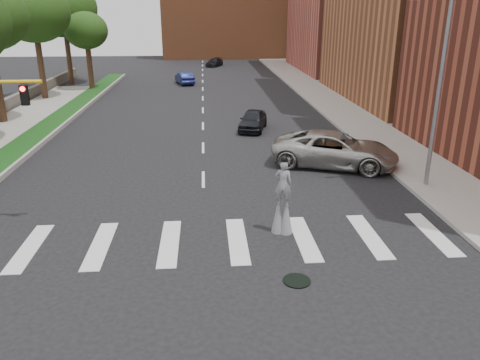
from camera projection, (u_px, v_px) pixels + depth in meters
ground_plane at (204, 255)px, 16.81m from camera, size 160.00×160.00×0.00m
grass_median at (48, 127)px, 34.69m from camera, size 2.00×60.00×0.25m
median_curb at (62, 127)px, 34.76m from camera, size 0.20×60.00×0.28m
sidewalk_right at (345, 109)px, 41.11m from camera, size 5.00×90.00×0.18m
manhole at (297, 281)px, 15.14m from camera, size 0.90×0.90×0.04m
building_backdrop at (233, 7)px, 87.28m from camera, size 26.00×14.00×18.00m
streetlight at (437, 88)px, 21.54m from camera, size 2.05×0.20×9.00m
stilt_performer at (283, 202)px, 18.07m from camera, size 0.82×0.64×3.16m
suv_crossing at (335, 150)px, 26.09m from camera, size 7.58×5.47×1.92m
car_near at (253, 120)px, 34.20m from camera, size 2.75×4.56×1.45m
car_mid at (184, 78)px, 55.63m from camera, size 2.59×4.57×1.43m
car_far at (214, 62)px, 73.44m from camera, size 3.24×4.59×1.23m
tree_4 at (33, 12)px, 43.32m from camera, size 6.66×6.66×11.04m
tree_5 at (63, 8)px, 52.83m from camera, size 7.58×7.58×11.79m
tree_6 at (86, 31)px, 49.35m from camera, size 4.54×4.54×8.23m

